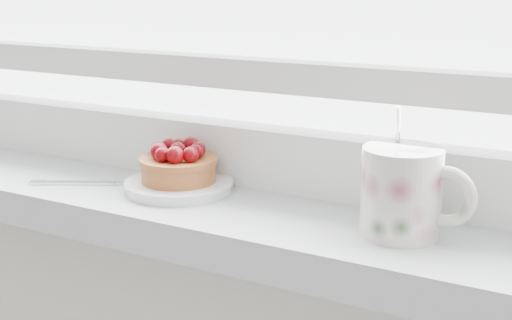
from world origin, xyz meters
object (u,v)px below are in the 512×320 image
Objects in this scene: saucer at (179,186)px; fork at (103,183)px; floral_mug at (404,190)px; raspberry_tart at (178,163)px.

saucer reaches higher than fork.
floral_mug reaches higher than fork.
floral_mug is (0.27, -0.01, 0.04)m from saucer.
floral_mug is at bearing -2.88° from saucer.
raspberry_tart reaches higher than fork.
floral_mug is at bearing -2.88° from raspberry_tart.
saucer is 0.03m from raspberry_tart.
raspberry_tart is at bearing 177.12° from floral_mug.
floral_mug is 0.36m from fork.
saucer is at bearing -1.83° from raspberry_tart.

